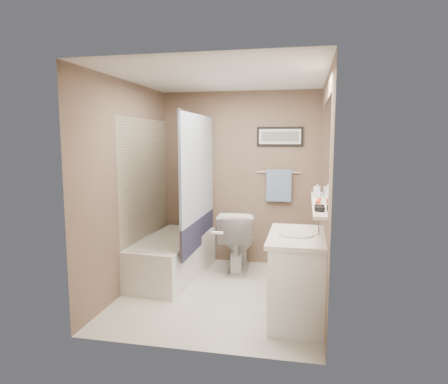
% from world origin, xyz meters
% --- Properties ---
extents(ground, '(2.50, 2.50, 0.00)m').
position_xyz_m(ground, '(0.00, 0.00, 0.00)').
color(ground, silver).
rests_on(ground, ground).
extents(ceiling, '(2.20, 2.50, 0.04)m').
position_xyz_m(ceiling, '(0.00, 0.00, 2.38)').
color(ceiling, white).
rests_on(ceiling, wall_back).
extents(wall_back, '(2.20, 0.04, 2.40)m').
position_xyz_m(wall_back, '(0.00, 1.23, 1.20)').
color(wall_back, brown).
rests_on(wall_back, ground).
extents(wall_front, '(2.20, 0.04, 2.40)m').
position_xyz_m(wall_front, '(0.00, -1.23, 1.20)').
color(wall_front, brown).
rests_on(wall_front, ground).
extents(wall_left, '(0.04, 2.50, 2.40)m').
position_xyz_m(wall_left, '(-1.08, 0.00, 1.20)').
color(wall_left, brown).
rests_on(wall_left, ground).
extents(wall_right, '(0.04, 2.50, 2.40)m').
position_xyz_m(wall_right, '(1.08, 0.00, 1.20)').
color(wall_right, brown).
rests_on(wall_right, ground).
extents(tile_surround, '(0.02, 1.55, 2.00)m').
position_xyz_m(tile_surround, '(-1.09, 0.50, 1.00)').
color(tile_surround, tan).
rests_on(tile_surround, wall_left).
extents(curtain_rod, '(0.02, 1.55, 0.02)m').
position_xyz_m(curtain_rod, '(-0.40, 0.50, 2.05)').
color(curtain_rod, silver).
rests_on(curtain_rod, wall_left).
extents(curtain_upper, '(0.03, 1.45, 1.28)m').
position_xyz_m(curtain_upper, '(-0.40, 0.50, 1.40)').
color(curtain_upper, silver).
rests_on(curtain_upper, curtain_rod).
extents(curtain_lower, '(0.03, 1.45, 0.36)m').
position_xyz_m(curtain_lower, '(-0.40, 0.50, 0.58)').
color(curtain_lower, '#232441').
rests_on(curtain_lower, curtain_rod).
extents(mirror, '(0.02, 1.60, 1.00)m').
position_xyz_m(mirror, '(1.09, -0.15, 1.62)').
color(mirror, silver).
rests_on(mirror, wall_right).
extents(shelf, '(0.12, 1.60, 0.03)m').
position_xyz_m(shelf, '(1.04, -0.15, 1.10)').
color(shelf, silver).
rests_on(shelf, wall_right).
extents(towel_bar, '(0.60, 0.02, 0.02)m').
position_xyz_m(towel_bar, '(0.55, 1.22, 1.30)').
color(towel_bar, silver).
rests_on(towel_bar, wall_back).
extents(towel, '(0.34, 0.05, 0.44)m').
position_xyz_m(towel, '(0.55, 1.20, 1.12)').
color(towel, '#99B8DF').
rests_on(towel, towel_bar).
extents(art_frame, '(0.62, 0.02, 0.26)m').
position_xyz_m(art_frame, '(0.55, 1.23, 1.78)').
color(art_frame, black).
rests_on(art_frame, wall_back).
extents(art_mat, '(0.56, 0.00, 0.20)m').
position_xyz_m(art_mat, '(0.55, 1.22, 1.78)').
color(art_mat, white).
rests_on(art_mat, art_frame).
extents(art_image, '(0.50, 0.00, 0.13)m').
position_xyz_m(art_image, '(0.55, 1.22, 1.78)').
color(art_image, '#595959').
rests_on(art_image, art_mat).
extents(door, '(0.80, 0.02, 2.00)m').
position_xyz_m(door, '(0.55, -1.24, 1.00)').
color(door, silver).
rests_on(door, wall_front).
extents(door_handle, '(0.10, 0.02, 0.02)m').
position_xyz_m(door_handle, '(0.22, -1.19, 1.00)').
color(door_handle, silver).
rests_on(door_handle, door).
extents(bathtub, '(0.83, 1.56, 0.50)m').
position_xyz_m(bathtub, '(-0.75, 0.44, 0.25)').
color(bathtub, white).
rests_on(bathtub, ground).
extents(tub_rim, '(0.56, 1.36, 0.02)m').
position_xyz_m(tub_rim, '(-0.75, 0.44, 0.50)').
color(tub_rim, beige).
rests_on(tub_rim, bathtub).
extents(toilet, '(0.51, 0.84, 0.82)m').
position_xyz_m(toilet, '(0.04, 0.85, 0.41)').
color(toilet, white).
rests_on(toilet, ground).
extents(vanity, '(0.50, 0.90, 0.80)m').
position_xyz_m(vanity, '(0.85, -0.46, 0.40)').
color(vanity, white).
rests_on(vanity, ground).
extents(countertop, '(0.54, 0.96, 0.04)m').
position_xyz_m(countertop, '(0.84, -0.46, 0.82)').
color(countertop, silver).
rests_on(countertop, vanity).
extents(sink_basin, '(0.34, 0.34, 0.01)m').
position_xyz_m(sink_basin, '(0.83, -0.46, 0.85)').
color(sink_basin, silver).
rests_on(sink_basin, countertop).
extents(faucet_spout, '(0.02, 0.02, 0.10)m').
position_xyz_m(faucet_spout, '(1.03, -0.46, 0.89)').
color(faucet_spout, white).
rests_on(faucet_spout, countertop).
extents(faucet_knob, '(0.05, 0.05, 0.05)m').
position_xyz_m(faucet_knob, '(1.03, -0.36, 0.87)').
color(faucet_knob, silver).
rests_on(faucet_knob, countertop).
extents(candle_bowl_near, '(0.09, 0.09, 0.04)m').
position_xyz_m(candle_bowl_near, '(1.04, -0.69, 1.14)').
color(candle_bowl_near, black).
rests_on(candle_bowl_near, shelf).
extents(candle_bowl_far, '(0.09, 0.09, 0.04)m').
position_xyz_m(candle_bowl_far, '(1.04, -0.57, 1.14)').
color(candle_bowl_far, black).
rests_on(candle_bowl_far, shelf).
extents(hair_brush_front, '(0.07, 0.22, 0.04)m').
position_xyz_m(hair_brush_front, '(1.04, -0.23, 1.14)').
color(hair_brush_front, red).
rests_on(hair_brush_front, shelf).
extents(pink_comb, '(0.03, 0.16, 0.01)m').
position_xyz_m(pink_comb, '(1.04, 0.02, 1.12)').
color(pink_comb, pink).
rests_on(pink_comb, shelf).
extents(glass_jar, '(0.08, 0.08, 0.10)m').
position_xyz_m(glass_jar, '(1.04, 0.38, 1.17)').
color(glass_jar, white).
rests_on(glass_jar, shelf).
extents(soap_bottle, '(0.07, 0.07, 0.14)m').
position_xyz_m(soap_bottle, '(1.04, 0.21, 1.19)').
color(soap_bottle, '#999999').
rests_on(soap_bottle, shelf).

